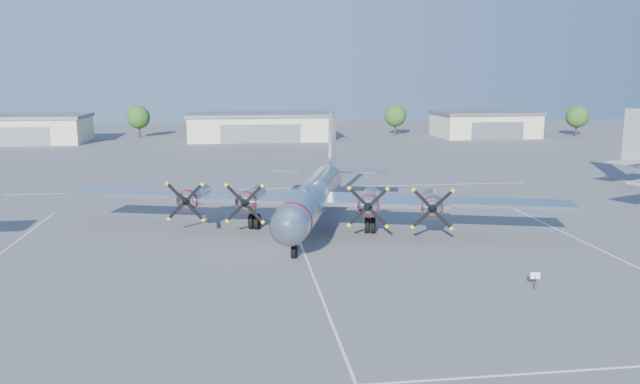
{
  "coord_description": "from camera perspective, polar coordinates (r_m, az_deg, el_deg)",
  "views": [
    {
      "loc": [
        -4.74,
        -45.75,
        12.74
      ],
      "look_at": [
        2.13,
        5.09,
        3.2
      ],
      "focal_mm": 35.0,
      "sensor_mm": 36.0,
      "label": 1
    }
  ],
  "objects": [
    {
      "name": "tree_far_east",
      "position": [
        145.53,
        22.46,
        6.39
      ],
      "size": [
        4.8,
        4.8,
        6.64
      ],
      "color": "#382619",
      "rests_on": "ground"
    },
    {
      "name": "hangar_east",
      "position": [
        138.54,
        14.79,
        6.04
      ],
      "size": [
        20.6,
        14.6,
        5.4
      ],
      "color": "beige",
      "rests_on": "ground"
    },
    {
      "name": "parking_lines",
      "position": [
        46.05,
        -1.49,
        -5.52
      ],
      "size": [
        60.0,
        50.08,
        0.01
      ],
      "color": "silver",
      "rests_on": "ground"
    },
    {
      "name": "info_placard",
      "position": [
        40.21,
        19.08,
        -7.39
      ],
      "size": [
        0.57,
        0.16,
        1.09
      ],
      "rotation": [
        0.0,
        0.0,
        -0.22
      ],
      "color": "black",
      "rests_on": "ground"
    },
    {
      "name": "tree_west",
      "position": [
        137.52,
        -16.26,
        6.57
      ],
      "size": [
        4.8,
        4.8,
        6.64
      ],
      "color": "#382619",
      "rests_on": "ground"
    },
    {
      "name": "hangar_center",
      "position": [
        128.2,
        -5.58,
        6.0
      ],
      "size": [
        28.6,
        14.6,
        5.4
      ],
      "color": "beige",
      "rests_on": "ground"
    },
    {
      "name": "ground",
      "position": [
        47.73,
        -1.72,
        -4.95
      ],
      "size": [
        260.0,
        260.0,
        0.0
      ],
      "primitive_type": "plane",
      "color": "#525255",
      "rests_on": "ground"
    },
    {
      "name": "main_bomber_b29",
      "position": [
        53.93,
        -0.48,
        -3.13
      ],
      "size": [
        47.74,
        38.7,
        9.19
      ],
      "primitive_type": null,
      "rotation": [
        0.0,
        0.0,
        -0.28
      ],
      "color": "silver",
      "rests_on": "ground"
    },
    {
      "name": "tree_east",
      "position": [
        138.45,
        6.9,
        6.93
      ],
      "size": [
        4.8,
        4.8,
        6.64
      ],
      "color": "#382619",
      "rests_on": "ground"
    },
    {
      "name": "hangar_west",
      "position": [
        134.28,
        -25.23,
        5.26
      ],
      "size": [
        22.6,
        14.6,
        5.4
      ],
      "color": "beige",
      "rests_on": "ground"
    }
  ]
}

